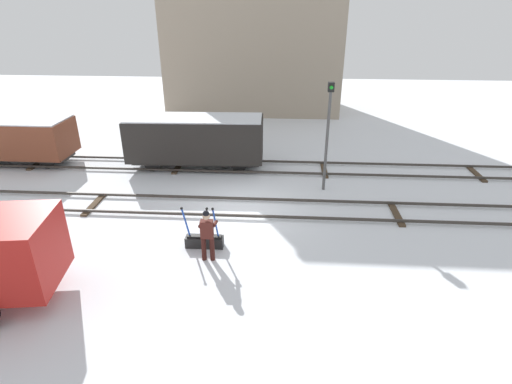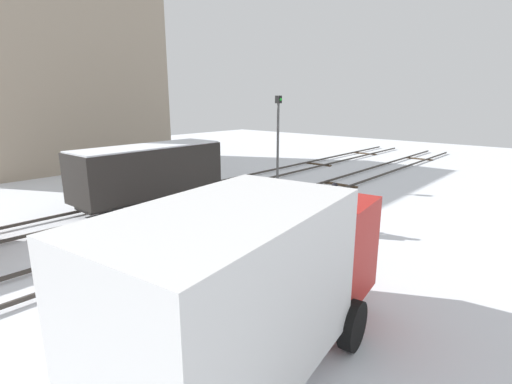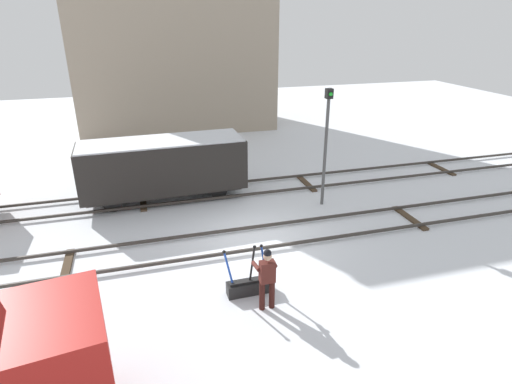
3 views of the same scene
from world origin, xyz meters
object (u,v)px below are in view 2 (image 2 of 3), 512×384
(delivery_truck, at_px, (257,277))
(freight_car_near_switch, at_px, (150,171))
(switch_lever_frame, at_px, (310,223))
(rail_worker, at_px, (333,205))
(signal_post, at_px, (278,134))

(delivery_truck, distance_m, freight_car_near_switch, 11.12)
(switch_lever_frame, height_order, freight_car_near_switch, freight_car_near_switch)
(switch_lever_frame, distance_m, delivery_truck, 7.17)
(switch_lever_frame, bearing_deg, delivery_truck, -154.00)
(delivery_truck, relative_size, freight_car_near_switch, 0.93)
(switch_lever_frame, relative_size, rail_worker, 0.84)
(signal_post, bearing_deg, rail_worker, -126.15)
(freight_car_near_switch, bearing_deg, rail_worker, -77.98)
(switch_lever_frame, xyz_separation_m, delivery_truck, (-6.29, -3.15, 1.40))
(signal_post, bearing_deg, switch_lever_frame, -131.74)
(freight_car_near_switch, bearing_deg, delivery_truck, -116.60)
(delivery_truck, bearing_deg, signal_post, 28.82)
(signal_post, bearing_deg, freight_car_near_switch, 159.79)
(rail_worker, xyz_separation_m, freight_car_near_switch, (-1.89, 7.66, 0.46))
(switch_lever_frame, xyz_separation_m, rail_worker, (0.26, -0.71, 0.71))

